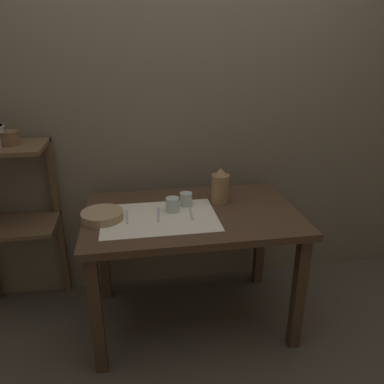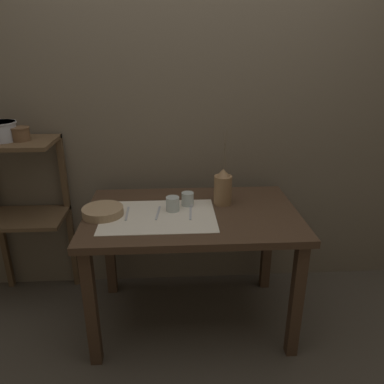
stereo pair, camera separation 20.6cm
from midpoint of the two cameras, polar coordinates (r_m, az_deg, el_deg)
The scene contains 13 objects.
ground_plane at distance 2.50m, azimuth -2.51°, elevation -18.69°, with size 12.00×12.00×0.00m, color #473F35.
stone_wall_back at distance 2.43m, azimuth -4.42°, elevation 11.61°, with size 7.00×0.06×2.40m.
wooden_table at distance 2.15m, azimuth -2.79°, elevation -5.55°, with size 1.20×0.75×0.74m.
wooden_shelf_unit at distance 2.50m, azimuth -28.12°, elevation -0.89°, with size 0.50×0.34×1.10m.
linen_cloth at distance 2.05m, azimuth -7.84°, elevation -3.94°, with size 0.62×0.43×0.00m.
pitcher_with_flowers at distance 2.19m, azimuth 1.67°, elevation 0.78°, with size 0.10×0.10×0.43m.
wooden_bowl at distance 2.09m, azimuth -16.31°, elevation -3.53°, with size 0.22×0.22×0.05m.
glass_tumbler_near at distance 2.10m, azimuth -5.81°, elevation -1.99°, with size 0.08×0.08×0.08m.
glass_tumbler_far at distance 2.17m, azimuth -3.64°, elevation -1.15°, with size 0.07×0.07×0.08m.
fork_outer at distance 2.09m, azimuth -12.68°, elevation -3.72°, with size 0.01×0.18×0.00m.
fork_inner at distance 2.08m, azimuth -7.99°, elevation -3.46°, with size 0.03×0.18×0.00m.
spoon_outer at distance 2.13m, azimuth -3.07°, elevation -2.59°, with size 0.03×0.19×0.02m.
metal_pot_small at distance 2.35m, azimuth -28.45°, elevation 7.28°, with size 0.11×0.11×0.08m.
Camera 1 is at (-0.31, -1.89, 1.61)m, focal length 35.00 mm.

